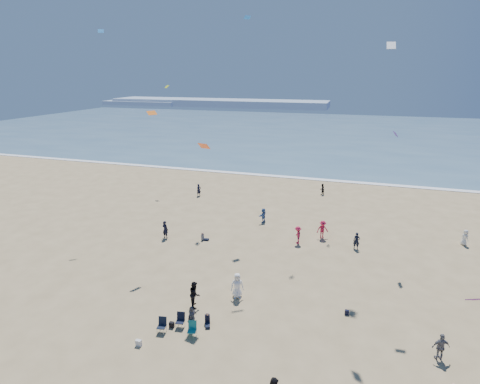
% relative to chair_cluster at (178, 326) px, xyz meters
% --- Properties ---
extents(ocean, '(220.00, 100.00, 0.06)m').
position_rel_chair_cluster_xyz_m(ocean, '(1.52, 88.98, -0.47)').
color(ocean, '#476B84').
rests_on(ocean, ground).
extents(surf_line, '(220.00, 1.20, 0.08)m').
position_rel_chair_cluster_xyz_m(surf_line, '(1.52, 38.98, -0.46)').
color(surf_line, white).
rests_on(surf_line, ground).
extents(headland_far, '(110.00, 20.00, 3.20)m').
position_rel_chair_cluster_xyz_m(headland_far, '(-58.48, 163.98, 1.10)').
color(headland_far, '#7A8EA8').
rests_on(headland_far, ground).
extents(headland_near, '(40.00, 14.00, 2.00)m').
position_rel_chair_cluster_xyz_m(headland_near, '(-98.48, 158.98, 0.50)').
color(headland_near, '#7A8EA8').
rests_on(headland_near, ground).
extents(standing_flyers, '(34.85, 39.59, 1.92)m').
position_rel_chair_cluster_xyz_m(standing_flyers, '(4.47, 8.68, 0.37)').
color(standing_flyers, white).
rests_on(standing_flyers, ground).
extents(seated_group, '(20.18, 24.23, 0.84)m').
position_rel_chair_cluster_xyz_m(seated_group, '(5.02, -0.85, -0.08)').
color(seated_group, white).
rests_on(seated_group, ground).
extents(chair_cluster, '(2.71, 1.49, 1.00)m').
position_rel_chair_cluster_xyz_m(chair_cluster, '(0.00, 0.00, 0.00)').
color(chair_cluster, black).
rests_on(chair_cluster, ground).
extents(white_tote, '(0.35, 0.20, 0.40)m').
position_rel_chair_cluster_xyz_m(white_tote, '(-1.73, -1.83, -0.30)').
color(white_tote, silver).
rests_on(white_tote, ground).
extents(black_backpack, '(0.30, 0.22, 0.38)m').
position_rel_chair_cluster_xyz_m(black_backpack, '(-0.61, 0.32, -0.31)').
color(black_backpack, black).
rests_on(black_backpack, ground).
extents(navy_bag, '(0.28, 0.18, 0.34)m').
position_rel_chair_cluster_xyz_m(navy_bag, '(10.20, 5.08, -0.33)').
color(navy_bag, black).
rests_on(navy_bag, ground).
extents(kites_aloft, '(42.64, 39.79, 29.85)m').
position_rel_chair_cluster_xyz_m(kites_aloft, '(10.19, 6.73, 13.99)').
color(kites_aloft, '#D6EB13').
rests_on(kites_aloft, ground).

